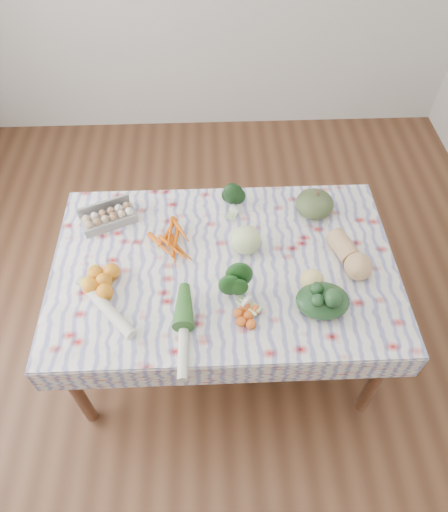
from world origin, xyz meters
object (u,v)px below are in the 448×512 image
at_px(dining_table, 224,274).
at_px(cabbage, 246,240).
at_px(egg_carton, 109,219).
at_px(grapefruit, 312,280).
at_px(kabocha_squash, 315,204).
at_px(butternut_squash, 350,254).

xyz_separation_m(dining_table, cabbage, (0.11, 0.08, 0.16)).
bearing_deg(egg_carton, grapefruit, -47.75).
xyz_separation_m(kabocha_squash, cabbage, (-0.37, -0.24, 0.01)).
xyz_separation_m(egg_carton, butternut_squash, (1.18, -0.30, 0.03)).
bearing_deg(grapefruit, dining_table, 158.62).
xyz_separation_m(butternut_squash, grapefruit, (-0.20, -0.14, -0.01)).
relative_size(cabbage, grapefruit, 1.38).
bearing_deg(egg_carton, dining_table, -49.66).
bearing_deg(cabbage, dining_table, -143.31).
height_order(cabbage, grapefruit, cabbage).
bearing_deg(butternut_squash, dining_table, 160.42).
distance_m(egg_carton, kabocha_squash, 1.06).
relative_size(egg_carton, grapefruit, 2.63).
xyz_separation_m(egg_carton, grapefruit, (0.97, -0.44, 0.02)).
relative_size(kabocha_squash, butternut_squash, 0.71).
height_order(egg_carton, grapefruit, grapefruit).
xyz_separation_m(cabbage, butternut_squash, (0.49, -0.10, -0.01)).
bearing_deg(dining_table, kabocha_squash, 33.64).
xyz_separation_m(dining_table, grapefruit, (0.39, -0.15, 0.14)).
xyz_separation_m(dining_table, butternut_squash, (0.60, -0.02, 0.15)).
height_order(dining_table, kabocha_squash, kabocha_squash).
bearing_deg(dining_table, egg_carton, 153.78).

